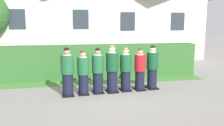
# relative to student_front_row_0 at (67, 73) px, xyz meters

# --- Properties ---
(ground_plane) EXTENTS (60.00, 60.00, 0.00)m
(ground_plane) POSITION_rel_student_front_row_0_xyz_m (1.55, 0.14, -0.79)
(ground_plane) COLOR gray
(student_front_row_0) EXTENTS (0.43, 0.50, 1.65)m
(student_front_row_0) POSITION_rel_student_front_row_0_xyz_m (0.00, 0.00, 0.00)
(student_front_row_0) COLOR black
(student_front_row_0) RESTS_ON ground
(student_front_row_1) EXTENTS (0.40, 0.45, 1.54)m
(student_front_row_1) POSITION_rel_student_front_row_0_xyz_m (0.53, 0.05, -0.05)
(student_front_row_1) COLOR black
(student_front_row_1) RESTS_ON ground
(student_front_row_2) EXTENTS (0.42, 0.52, 1.60)m
(student_front_row_2) POSITION_rel_student_front_row_0_xyz_m (1.04, 0.13, -0.02)
(student_front_row_2) COLOR black
(student_front_row_2) RESTS_ON ground
(student_front_row_3) EXTENTS (0.44, 0.51, 1.68)m
(student_front_row_3) POSITION_rel_student_front_row_0_xyz_m (1.56, 0.14, 0.02)
(student_front_row_3) COLOR black
(student_front_row_3) RESTS_ON ground
(student_front_row_4) EXTENTS (0.42, 0.49, 1.58)m
(student_front_row_4) POSITION_rel_student_front_row_0_xyz_m (2.06, 0.21, -0.03)
(student_front_row_4) COLOR black
(student_front_row_4) RESTS_ON ground
(student_in_red_blazer) EXTENTS (0.41, 0.49, 1.56)m
(student_in_red_blazer) POSITION_rel_student_front_row_0_xyz_m (2.60, 0.20, -0.05)
(student_in_red_blazer) COLOR black
(student_in_red_blazer) RESTS_ON ground
(student_front_row_6) EXTENTS (0.44, 0.54, 1.63)m
(student_front_row_6) POSITION_rel_student_front_row_0_xyz_m (3.10, 0.29, -0.01)
(student_front_row_6) COLOR black
(student_front_row_6) RESTS_ON ground
(hedge) EXTENTS (8.64, 0.70, 1.48)m
(hedge) POSITION_rel_student_front_row_0_xyz_m (1.55, 2.45, -0.05)
(hedge) COLOR #33662D
(hedge) RESTS_ON ground
(school_building_main) EXTENTS (8.31, 3.65, 6.61)m
(school_building_main) POSITION_rel_student_front_row_0_xyz_m (-0.91, 7.90, 2.61)
(school_building_main) COLOR beige
(school_building_main) RESTS_ON ground
(school_building_annex) EXTENTS (7.69, 4.43, 6.25)m
(school_building_annex) POSITION_rel_student_front_row_0_xyz_m (5.32, 8.27, 2.43)
(school_building_annex) COLOR silver
(school_building_annex) RESTS_ON ground
(lawn_strip) EXTENTS (8.64, 0.90, 0.01)m
(lawn_strip) POSITION_rel_student_front_row_0_xyz_m (1.55, 1.65, -0.78)
(lawn_strip) COLOR #477A38
(lawn_strip) RESTS_ON ground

